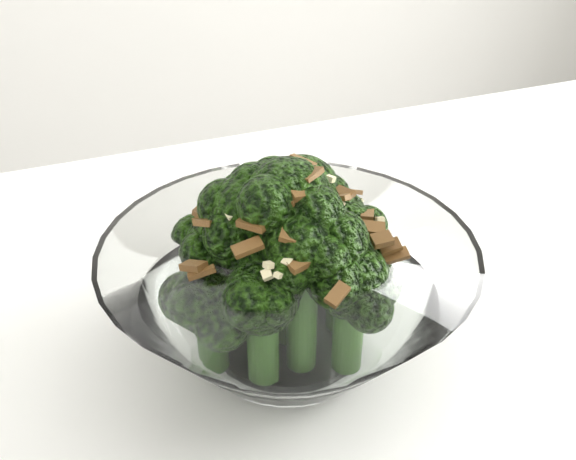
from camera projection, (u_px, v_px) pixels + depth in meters
name	position (u px, v px, depth m)	size (l,w,h in m)	color
table	(380.00, 421.00, 0.48)	(1.25, 0.88, 0.75)	white
broccoli_dish	(286.00, 285.00, 0.42)	(0.24, 0.24, 0.15)	white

